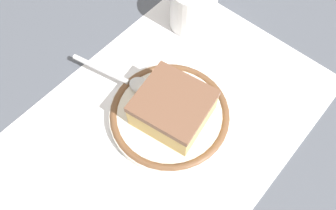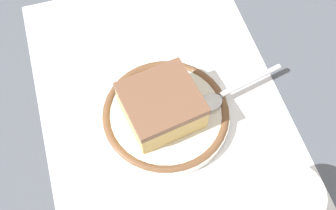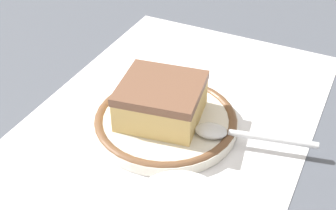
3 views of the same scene
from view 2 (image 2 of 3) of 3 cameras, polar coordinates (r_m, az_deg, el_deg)
ground_plane at (r=0.58m, az=-0.66°, el=-0.62°), size 2.40×2.40×0.00m
placemat at (r=0.58m, az=-0.66°, el=-0.58°), size 0.48×0.33×0.00m
plate at (r=0.57m, az=0.00°, el=-1.23°), size 0.17×0.17×0.02m
cake_slice at (r=0.54m, az=-0.91°, el=-0.04°), size 0.10×0.11×0.05m
spoon at (r=0.58m, az=7.64°, el=1.29°), size 0.05×0.14×0.01m
cup at (r=0.52m, az=15.02°, el=-12.80°), size 0.08×0.08×0.07m
napkin at (r=0.67m, az=-10.35°, el=9.79°), size 0.14×0.15×0.00m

